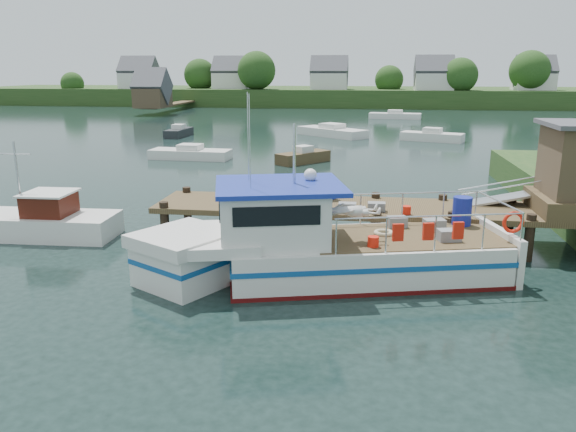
# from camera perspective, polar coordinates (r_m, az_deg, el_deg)

# --- Properties ---
(ground_plane) EXTENTS (160.00, 160.00, 0.00)m
(ground_plane) POSITION_cam_1_polar(r_m,az_deg,el_deg) (20.90, 3.29, -2.51)
(ground_plane) COLOR black
(far_shore) EXTENTS (140.00, 42.55, 9.22)m
(far_shore) POSITION_cam_1_polar(r_m,az_deg,el_deg) (102.37, 7.26, 12.30)
(far_shore) COLOR #2C481D
(far_shore) RESTS_ON ground
(dock) EXTENTS (16.60, 3.00, 4.78)m
(dock) POSITION_cam_1_polar(r_m,az_deg,el_deg) (20.89, 21.51, 2.81)
(dock) COLOR #4E3D25
(dock) RESTS_ON ground
(lobster_boat) EXTENTS (11.54, 5.71, 5.56)m
(lobster_boat) POSITION_cam_1_polar(r_m,az_deg,el_deg) (16.90, 3.26, -3.12)
(lobster_boat) COLOR silver
(lobster_boat) RESTS_ON ground
(work_boat) EXTENTS (6.90, 2.30, 3.63)m
(work_boat) POSITION_cam_1_polar(r_m,az_deg,el_deg) (23.38, -24.52, -0.52)
(work_boat) COLOR silver
(work_boat) RESTS_ON ground
(moored_rowboat) EXTENTS (3.60, 3.94, 1.16)m
(moored_rowboat) POSITION_cam_1_polar(r_m,az_deg,el_deg) (38.28, 1.55, 6.06)
(moored_rowboat) COLOR #4E3D25
(moored_rowboat) RESTS_ON ground
(moored_far) EXTENTS (6.76, 3.04, 1.11)m
(moored_far) POSITION_cam_1_polar(r_m,az_deg,el_deg) (74.50, 10.82, 10.01)
(moored_far) COLOR silver
(moored_far) RESTS_ON ground
(moored_a) EXTENTS (5.76, 2.24, 1.04)m
(moored_a) POSITION_cam_1_polar(r_m,az_deg,el_deg) (40.57, -9.89, 6.28)
(moored_a) COLOR silver
(moored_a) RESTS_ON ground
(moored_b) EXTENTS (5.64, 3.57, 1.18)m
(moored_b) POSITION_cam_1_polar(r_m,az_deg,el_deg) (51.60, 14.43, 7.86)
(moored_b) COLOR silver
(moored_b) RESTS_ON ground
(moored_d) EXTENTS (7.01, 6.42, 1.21)m
(moored_d) POSITION_cam_1_polar(r_m,az_deg,el_deg) (53.88, 4.49, 8.55)
(moored_d) COLOR silver
(moored_d) RESTS_ON ground
(moored_e) EXTENTS (1.63, 4.23, 1.15)m
(moored_e) POSITION_cam_1_polar(r_m,az_deg,el_deg) (54.47, -11.03, 8.37)
(moored_e) COLOR black
(moored_e) RESTS_ON ground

